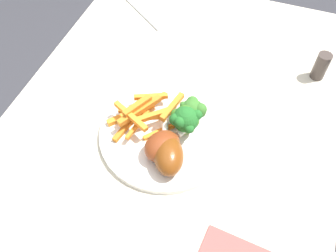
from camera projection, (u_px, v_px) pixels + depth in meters
name	position (u px, v px, depth m)	size (l,w,h in m)	color
ground_plane	(170.00, 244.00, 1.34)	(6.00, 6.00, 0.00)	#333338
dining_table	(172.00, 156.00, 0.85)	(0.95, 0.67, 0.74)	beige
dinner_plate	(168.00, 134.00, 0.72)	(0.26, 0.26, 0.01)	white
broccoli_floret_front	(193.00, 111.00, 0.70)	(0.05, 0.05, 0.06)	#7EA660
broccoli_floret_middle	(186.00, 117.00, 0.69)	(0.05, 0.06, 0.06)	#8FB34D
broccoli_floret_back	(185.00, 119.00, 0.68)	(0.06, 0.06, 0.06)	#8FAC58
carrot_fries_pile	(144.00, 112.00, 0.72)	(0.14, 0.15, 0.04)	orange
chicken_drumstick_near	(168.00, 153.00, 0.66)	(0.13, 0.08, 0.05)	#502109
chicken_drumstick_far	(164.00, 145.00, 0.67)	(0.13, 0.09, 0.05)	#571F0E
fork	(140.00, 10.00, 0.96)	(0.19, 0.01, 0.01)	silver
pepper_shaker	(321.00, 66.00, 0.80)	(0.03, 0.03, 0.06)	#423833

